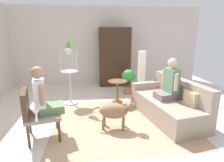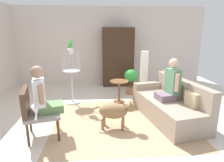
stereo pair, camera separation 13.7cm
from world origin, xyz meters
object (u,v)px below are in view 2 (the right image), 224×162
at_px(round_end_table, 119,88).
at_px(dog, 115,111).
at_px(couch, 169,105).
at_px(parrot, 71,44).
at_px(armoire_cabinet, 118,57).
at_px(bird_cage_stand, 71,72).
at_px(column_lamp, 144,75).
at_px(armchair, 35,109).
at_px(potted_plant, 131,79).
at_px(person_on_couch, 170,83).
at_px(person_on_armchair, 43,94).

height_order(round_end_table, dog, round_end_table).
height_order(couch, parrot, parrot).
relative_size(couch, armoire_cabinet, 1.02).
height_order(bird_cage_stand, armoire_cabinet, armoire_cabinet).
height_order(round_end_table, column_lamp, column_lamp).
xyz_separation_m(couch, armchair, (-2.65, -0.59, 0.24)).
bearing_deg(couch, dog, -163.07).
relative_size(dog, potted_plant, 1.13).
distance_m(armchair, dog, 1.45).
bearing_deg(bird_cage_stand, dog, -55.59).
distance_m(person_on_couch, dog, 1.32).
height_order(column_lamp, armoire_cabinet, armoire_cabinet).
relative_size(bird_cage_stand, potted_plant, 1.91).
bearing_deg(round_end_table, dog, -99.59).
distance_m(column_lamp, armoire_cabinet, 1.54).
height_order(parrot, column_lamp, parrot).
relative_size(couch, dog, 2.33).
height_order(couch, potted_plant, couch).
distance_m(parrot, armoire_cabinet, 2.25).
relative_size(armchair, dog, 1.06).
bearing_deg(dog, armoire_cabinet, 83.24).
relative_size(bird_cage_stand, armoire_cabinet, 0.74).
relative_size(round_end_table, parrot, 3.13).
distance_m(potted_plant, column_lamp, 0.46).
height_order(armchair, column_lamp, column_lamp).
height_order(person_on_armchair, potted_plant, person_on_armchair).
bearing_deg(person_on_couch, couch, 42.96).
bearing_deg(person_on_couch, potted_plant, 107.12).
bearing_deg(person_on_armchair, column_lamp, 41.22).
height_order(dog, armoire_cabinet, armoire_cabinet).
xyz_separation_m(round_end_table, bird_cage_stand, (-1.23, 0.05, 0.44)).
relative_size(armchair, person_on_armchair, 1.10).
xyz_separation_m(person_on_armchair, dog, (1.27, 0.18, -0.43)).
height_order(round_end_table, potted_plant, potted_plant).
distance_m(dog, parrot, 2.12).
relative_size(couch, round_end_table, 3.37).
height_order(armchair, round_end_table, armchair).
height_order(couch, person_on_armchair, person_on_armchair).
height_order(person_on_couch, dog, person_on_couch).
distance_m(couch, armoire_cabinet, 3.00).
bearing_deg(column_lamp, round_end_table, -152.39).
bearing_deg(person_on_armchair, couch, 12.51).
relative_size(person_on_armchair, dog, 0.97).
bearing_deg(column_lamp, armchair, -140.10).
bearing_deg(person_on_armchair, bird_cage_stand, 80.34).
distance_m(person_on_armchair, armoire_cabinet, 3.74).
bearing_deg(dog, person_on_armchair, -171.89).
xyz_separation_m(armchair, person_on_couch, (2.63, 0.57, 0.26)).
distance_m(potted_plant, armoire_cabinet, 1.23).
relative_size(person_on_couch, bird_cage_stand, 0.60).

